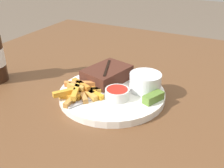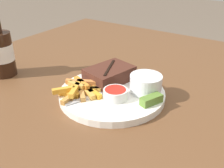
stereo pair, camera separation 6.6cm
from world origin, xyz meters
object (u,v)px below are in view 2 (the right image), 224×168
Objects in this scene: dinner_plate at (112,94)px; beer_bottle at (1,51)px; steak_portion at (109,74)px; pickle_spear at (151,100)px; knife_utensil at (105,85)px; fork_utensil at (88,98)px; dipping_sauce_cup at (115,93)px; coleslaw_cup at (146,83)px.

dinner_plate is 0.36m from beer_bottle.
pickle_spear is at bearing -106.94° from steak_portion.
knife_utensil is at bearing 69.68° from dinner_plate.
fork_utensil is 0.60× the size of beer_bottle.
dipping_sauce_cup is 0.07m from fork_utensil.
steak_portion is 0.04m from knife_utensil.
dipping_sauce_cup reaches higher than fork_utensil.
coleslaw_cup is 1.38× the size of dipping_sauce_cup.
dipping_sauce_cup is at bearing 108.04° from pickle_spear.
knife_utensil is (0.08, -0.00, 0.00)m from fork_utensil.
dinner_plate is 1.75× the size of knife_utensil.
beer_bottle is at bearing 98.39° from pickle_spear.
pickle_spear is at bearing -158.31° from knife_utensil.
steak_portion is 0.11m from fork_utensil.
steak_portion is 0.33m from beer_bottle.
dipping_sauce_cup is 0.09m from pickle_spear.
fork_utensil is at bearing 114.89° from pickle_spear.
knife_utensil reaches higher than dinner_plate.
pickle_spear is at bearing -81.61° from beer_bottle.
pickle_spear is (0.03, -0.08, -0.00)m from dipping_sauce_cup.
fork_utensil is (-0.06, 0.03, 0.01)m from dinner_plate.
fork_utensil is at bearing -174.49° from steak_portion.
fork_utensil is (-0.06, 0.14, -0.01)m from pickle_spear.
dipping_sauce_cup is (-0.07, 0.04, -0.01)m from coleslaw_cup.
steak_portion is at bearing -69.82° from beer_bottle.
beer_bottle is at bearing 104.95° from coleslaw_cup.
dipping_sauce_cup reaches higher than dinner_plate.
coleslaw_cup is at bearing -19.08° from fork_utensil.
steak_portion is 1.11× the size of fork_utensil.
coleslaw_cup reaches higher than dinner_plate.
dinner_plate is at bearing -78.99° from beer_bottle.
knife_utensil is 0.33m from beer_bottle.
beer_bottle is at bearing 39.73° from knife_utensil.
beer_bottle is (-0.11, 0.42, 0.03)m from coleslaw_cup.
dinner_plate is 0.07m from fork_utensil.
steak_portion is at bearing 73.06° from pickle_spear.
dipping_sauce_cup is at bearing -83.84° from beer_bottle.
dipping_sauce_cup reaches higher than knife_utensil.
pickle_spear is 0.14m from knife_utensil.
coleslaw_cup is 0.44m from beer_bottle.
beer_bottle reaches higher than knife_utensil.
dipping_sauce_cup is 0.99× the size of pickle_spear.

